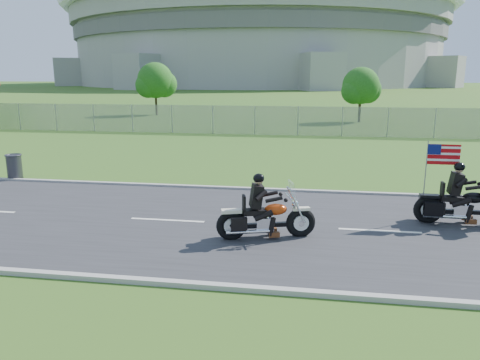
# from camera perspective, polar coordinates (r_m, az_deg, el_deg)

# --- Properties ---
(ground) EXTENTS (420.00, 420.00, 0.00)m
(ground) POSITION_cam_1_polar(r_m,az_deg,el_deg) (13.39, -0.62, -5.50)
(ground) COLOR #25571B
(ground) RESTS_ON ground
(road) EXTENTS (120.00, 8.00, 0.04)m
(road) POSITION_cam_1_polar(r_m,az_deg,el_deg) (13.39, -0.62, -5.42)
(road) COLOR #28282B
(road) RESTS_ON ground
(curb_north) EXTENTS (120.00, 0.18, 0.12)m
(curb_north) POSITION_cam_1_polar(r_m,az_deg,el_deg) (17.23, 1.64, -1.13)
(curb_north) COLOR #9E9B93
(curb_north) RESTS_ON ground
(curb_south) EXTENTS (120.00, 0.18, 0.12)m
(curb_south) POSITION_cam_1_polar(r_m,az_deg,el_deg) (9.69, -4.74, -12.69)
(curb_south) COLOR #9E9B93
(curb_south) RESTS_ON ground
(fence) EXTENTS (60.00, 0.03, 2.00)m
(fence) POSITION_cam_1_polar(r_m,az_deg,el_deg) (33.46, -3.34, 7.36)
(fence) COLOR gray
(fence) RESTS_ON ground
(stadium) EXTENTS (140.40, 140.40, 29.20)m
(stadium) POSITION_cam_1_polar(r_m,az_deg,el_deg) (184.21, 2.23, 16.46)
(stadium) COLOR #A3A099
(stadium) RESTS_ON ground
(tree_fence_near) EXTENTS (3.52, 3.28, 4.75)m
(tree_fence_near) POSITION_cam_1_polar(r_m,az_deg,el_deg) (42.76, 14.56, 10.84)
(tree_fence_near) COLOR #382316
(tree_fence_near) RESTS_ON ground
(tree_fence_mid) EXTENTS (3.96, 3.69, 5.30)m
(tree_fence_mid) POSITION_cam_1_polar(r_m,az_deg,el_deg) (49.28, -10.21, 11.65)
(tree_fence_mid) COLOR #382316
(tree_fence_mid) RESTS_ON ground
(motorcycle_lead) EXTENTS (2.57, 1.14, 1.77)m
(motorcycle_lead) POSITION_cam_1_polar(r_m,az_deg,el_deg) (12.14, 3.04, -4.71)
(motorcycle_lead) COLOR black
(motorcycle_lead) RESTS_ON ground
(motorcycle_follow) EXTENTS (2.71, 0.89, 2.27)m
(motorcycle_follow) POSITION_cam_1_polar(r_m,az_deg,el_deg) (14.63, 25.59, -2.67)
(motorcycle_follow) COLOR black
(motorcycle_follow) RESTS_ON ground
(trash_can) EXTENTS (0.72, 0.72, 1.01)m
(trash_can) POSITION_cam_1_polar(r_m,az_deg,el_deg) (20.95, -25.80, 1.38)
(trash_can) COLOR #3B3B40
(trash_can) RESTS_ON ground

